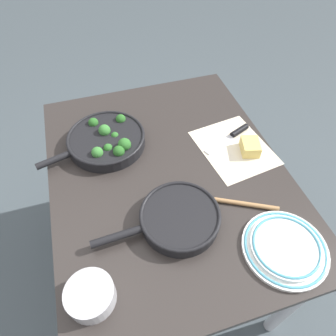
{
  "coord_description": "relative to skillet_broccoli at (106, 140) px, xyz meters",
  "views": [
    {
      "loc": [
        -0.65,
        0.2,
        1.56
      ],
      "look_at": [
        0.0,
        0.0,
        0.75
      ],
      "focal_mm": 32.0,
      "sensor_mm": 36.0,
      "label": 1
    }
  ],
  "objects": [
    {
      "name": "dinner_plate_stack",
      "position": [
        -0.58,
        -0.42,
        -0.02
      ],
      "size": [
        0.25,
        0.25,
        0.03
      ],
      "color": "white",
      "rests_on": "dining_table_red"
    },
    {
      "name": "wooden_spoon",
      "position": [
        -0.36,
        -0.29,
        -0.02
      ],
      "size": [
        0.18,
        0.31,
        0.02
      ],
      "rotation": [
        0.0,
        0.0,
        1.1
      ],
      "color": "#A87A4C",
      "rests_on": "dining_table_red"
    },
    {
      "name": "prep_bowl_steel",
      "position": [
        -0.56,
        0.13,
        -0.0
      ],
      "size": [
        0.13,
        0.13,
        0.06
      ],
      "color": "#B7B7BC",
      "rests_on": "dining_table_red"
    },
    {
      "name": "ground_plane",
      "position": [
        -0.2,
        -0.19,
        -0.75
      ],
      "size": [
        14.0,
        14.0,
        0.0
      ],
      "primitive_type": "plane",
      "color": "#424C51"
    },
    {
      "name": "skillet_broccoli",
      "position": [
        0.0,
        0.0,
        0.0
      ],
      "size": [
        0.3,
        0.41,
        0.08
      ],
      "rotation": [
        0.0,
        0.0,
        1.83
      ],
      "color": "black",
      "rests_on": "dining_table_red"
    },
    {
      "name": "grater_knife",
      "position": [
        -0.1,
        -0.48,
        -0.02
      ],
      "size": [
        0.11,
        0.22,
        0.02
      ],
      "rotation": [
        0.0,
        0.0,
        1.95
      ],
      "color": "silver",
      "rests_on": "dining_table_red"
    },
    {
      "name": "skillet_eggs",
      "position": [
        -0.4,
        -0.16,
        -0.0
      ],
      "size": [
        0.25,
        0.4,
        0.05
      ],
      "rotation": [
        0.0,
        0.0,
        1.62
      ],
      "color": "black",
      "rests_on": "dining_table_red"
    },
    {
      "name": "parchment_sheet",
      "position": [
        -0.16,
        -0.46,
        -0.03
      ],
      "size": [
        0.33,
        0.28,
        0.0
      ],
      "color": "beige",
      "rests_on": "dining_table_red"
    },
    {
      "name": "cheese_block",
      "position": [
        -0.19,
        -0.51,
        -0.01
      ],
      "size": [
        0.1,
        0.08,
        0.05
      ],
      "color": "#EACC66",
      "rests_on": "dining_table_red"
    },
    {
      "name": "dining_table_red",
      "position": [
        -0.2,
        -0.19,
        -0.12
      ],
      "size": [
        1.05,
        0.83,
        0.73
      ],
      "color": "#2D2826",
      "rests_on": "ground_plane"
    }
  ]
}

